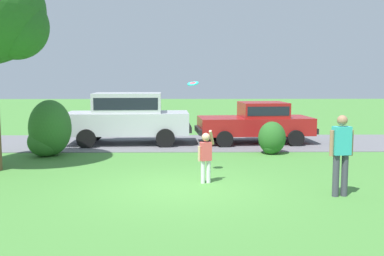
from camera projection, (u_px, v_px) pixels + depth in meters
name	position (u px, v px, depth m)	size (l,w,h in m)	color
ground_plane	(181.00, 188.00, 10.55)	(80.00, 80.00, 0.00)	#478438
driveway_strip	(182.00, 143.00, 17.54)	(28.00, 4.40, 0.02)	slate
shrub_near_tree	(49.00, 131.00, 14.69)	(1.33, 1.56, 1.79)	#33702B
shrub_centre_left	(272.00, 139.00, 15.04)	(0.90, 0.86, 1.07)	#286023
parked_sedan	(257.00, 121.00, 17.39)	(4.53, 2.35, 1.56)	maroon
parked_suv	(128.00, 116.00, 17.13)	(4.77, 2.24, 1.92)	silver
child_thrower	(206.00, 154.00, 10.93)	(0.41, 0.34, 1.29)	white
frisbee	(193.00, 83.00, 11.51)	(0.29, 0.28, 0.14)	#1EB7B2
adult_onlooker	(341.00, 151.00, 9.70)	(0.52, 0.27, 1.74)	#3F3F4C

